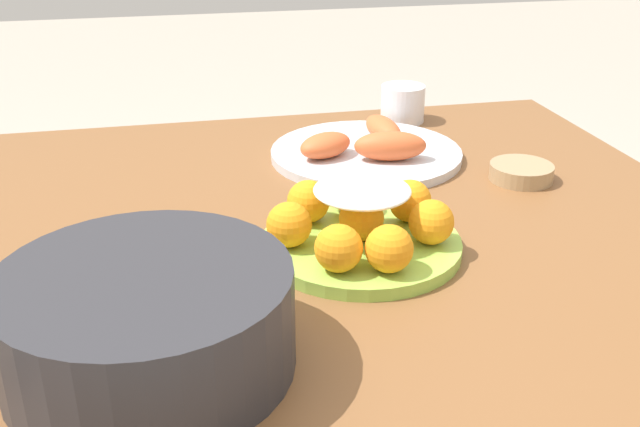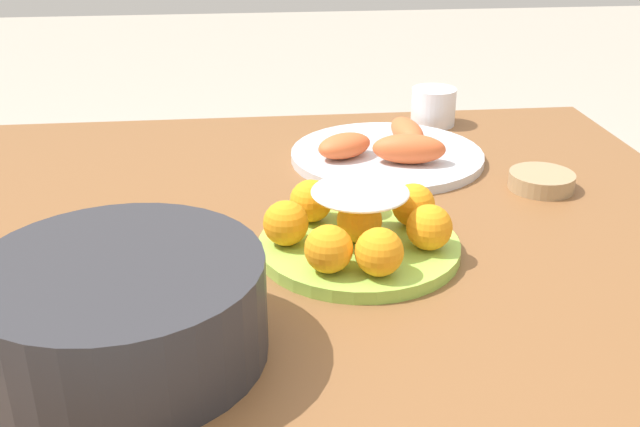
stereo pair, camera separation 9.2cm
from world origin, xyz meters
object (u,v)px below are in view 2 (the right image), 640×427
at_px(cake_plate, 359,228).
at_px(sauce_bowl, 542,180).
at_px(serving_bowl, 122,306).
at_px(cup_near, 433,107).
at_px(dining_table, 285,296).
at_px(seafood_platter, 388,151).

bearing_deg(cake_plate, sauce_bowl, -150.16).
distance_m(cake_plate, serving_bowl, 0.31).
bearing_deg(cake_plate, cup_near, -113.67).
bearing_deg(dining_table, cup_near, -125.39).
bearing_deg(cake_plate, serving_bowl, 36.04).
xyz_separation_m(serving_bowl, cup_near, (-0.47, -0.67, -0.02)).
distance_m(dining_table, serving_bowl, 0.33).
relative_size(dining_table, cup_near, 15.04).
relative_size(dining_table, sauce_bowl, 12.77).
relative_size(serving_bowl, sauce_bowl, 2.86).
relative_size(cake_plate, cup_near, 3.05).
height_order(seafood_platter, cup_near, cup_near).
bearing_deg(serving_bowl, dining_table, -123.75).
relative_size(cake_plate, sauce_bowl, 2.59).
relative_size(dining_table, cake_plate, 4.93).
relative_size(cake_plate, seafood_platter, 0.79).
xyz_separation_m(sauce_bowl, seafood_platter, (0.20, -0.14, 0.00)).
distance_m(dining_table, cake_plate, 0.17).
distance_m(cake_plate, cup_near, 0.53).
height_order(serving_bowl, seafood_platter, serving_bowl).
relative_size(sauce_bowl, cup_near, 1.18).
relative_size(dining_table, serving_bowl, 4.46).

